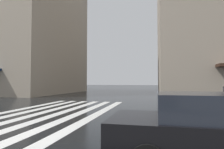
% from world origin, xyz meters
% --- Properties ---
extents(ground_plane, '(220.00, 220.00, 0.00)m').
position_xyz_m(ground_plane, '(0.00, 0.00, 0.00)').
color(ground_plane, black).
extents(zebra_crossing, '(13.00, 5.50, 0.01)m').
position_xyz_m(zebra_crossing, '(4.00, 1.66, 0.00)').
color(zebra_crossing, silver).
rests_on(zebra_crossing, ground_plane).
extents(haussmann_block_mid, '(17.98, 23.79, 25.82)m').
position_xyz_m(haussmann_block_mid, '(20.89, 20.81, 12.64)').
color(haussmann_block_mid, tan).
rests_on(haussmann_block_mid, ground_plane).
extents(car_black, '(1.85, 4.10, 1.41)m').
position_xyz_m(car_black, '(-1.00, -4.93, 0.76)').
color(car_black, black).
rests_on(car_black, ground_plane).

